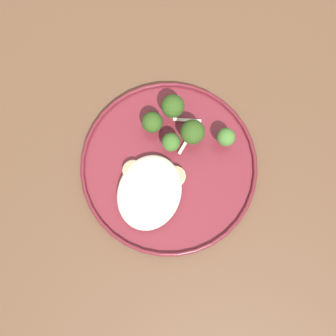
{
  "coord_description": "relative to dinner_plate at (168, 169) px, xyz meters",
  "views": [
    {
      "loc": [
        -0.11,
        -0.06,
        1.37
      ],
      "look_at": [
        -0.0,
        -0.03,
        0.76
      ],
      "focal_mm": 41.17,
      "sensor_mm": 36.0,
      "label": 1
    }
  ],
  "objects": [
    {
      "name": "ground",
      "position": [
        0.0,
        0.03,
        -0.75
      ],
      "size": [
        6.0,
        6.0,
        0.0
      ],
      "primitive_type": "plane",
      "color": "#47423D"
    },
    {
      "name": "wooden_dining_table",
      "position": [
        0.0,
        0.03,
        -0.09
      ],
      "size": [
        1.4,
        1.0,
        0.74
      ],
      "color": "brown",
      "rests_on": "ground"
    },
    {
      "name": "dinner_plate",
      "position": [
        0.0,
        0.0,
        0.0
      ],
      "size": [
        0.29,
        0.29,
        0.02
      ],
      "color": "maroon",
      "rests_on": "wooden_dining_table"
    },
    {
      "name": "noodle_bed",
      "position": [
        -0.05,
        0.02,
        0.01
      ],
      "size": [
        0.12,
        0.1,
        0.03
      ],
      "color": "beige",
      "rests_on": "dinner_plate"
    },
    {
      "name": "seared_scallop_on_noodles",
      "position": [
        -0.02,
        0.05,
        0.01
      ],
      "size": [
        0.03,
        0.03,
        0.01
      ],
      "color": "beige",
      "rests_on": "dinner_plate"
    },
    {
      "name": "seared_scallop_tilted_round",
      "position": [
        -0.03,
        -0.0,
        0.01
      ],
      "size": [
        0.02,
        0.02,
        0.01
      ],
      "color": "#DBB77A",
      "rests_on": "dinner_plate"
    },
    {
      "name": "seared_scallop_tiny_bay",
      "position": [
        -0.01,
        -0.02,
        0.01
      ],
      "size": [
        0.03,
        0.03,
        0.01
      ],
      "color": "beige",
      "rests_on": "dinner_plate"
    },
    {
      "name": "seared_scallop_center_golden",
      "position": [
        -0.06,
        0.03,
        0.01
      ],
      "size": [
        0.02,
        0.02,
        0.02
      ],
      "color": "#DBB77A",
      "rests_on": "dinner_plate"
    },
    {
      "name": "broccoli_floret_center_pile",
      "position": [
        0.04,
        0.01,
        0.03
      ],
      "size": [
        0.03,
        0.03,
        0.04
      ],
      "color": "#7A994C",
      "rests_on": "dinner_plate"
    },
    {
      "name": "broccoli_floret_rear_charred",
      "position": [
        0.06,
        0.04,
        0.03
      ],
      "size": [
        0.03,
        0.03,
        0.05
      ],
      "color": "#89A356",
      "rests_on": "dinner_plate"
    },
    {
      "name": "broccoli_floret_right_tilted",
      "position": [
        0.06,
        -0.02,
        0.04
      ],
      "size": [
        0.04,
        0.04,
        0.06
      ],
      "color": "#7A994C",
      "rests_on": "dinner_plate"
    },
    {
      "name": "broccoli_floret_small_sprig",
      "position": [
        0.09,
        0.02,
        0.04
      ],
      "size": [
        0.04,
        0.04,
        0.06
      ],
      "color": "#7A994C",
      "rests_on": "dinner_plate"
    },
    {
      "name": "broccoli_floret_split_head",
      "position": [
        0.07,
        -0.07,
        0.03
      ],
      "size": [
        0.03,
        0.03,
        0.05
      ],
      "color": "#89A356",
      "rests_on": "dinner_plate"
    },
    {
      "name": "onion_sliver_curled_piece",
      "position": [
        0.09,
        -0.01,
        0.01
      ],
      "size": [
        0.02,
        0.05,
        0.0
      ],
      "primitive_type": "cube",
      "rotation": [
        0.0,
        0.0,
        1.79
      ],
      "color": "silver",
      "rests_on": "dinner_plate"
    },
    {
      "name": "onion_sliver_long_sliver",
      "position": [
        0.06,
        -0.02,
        0.01
      ],
      "size": [
        0.06,
        0.02,
        0.0
      ],
      "primitive_type": "cube",
      "rotation": [
        0.0,
        0.0,
        6.04
      ],
      "color": "silver",
      "rests_on": "dinner_plate"
    }
  ]
}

